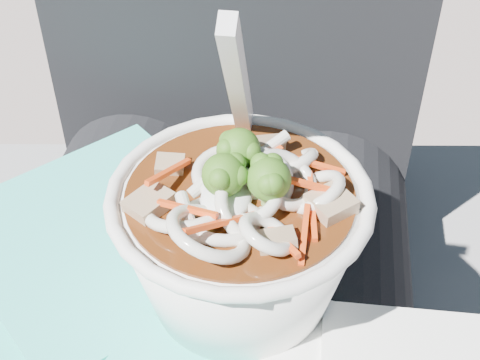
# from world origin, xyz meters

# --- Properties ---
(person_body) EXTENTS (0.34, 0.94, 1.00)m
(person_body) POSITION_xyz_m (0.00, 0.09, 0.55)
(person_body) COLOR black
(person_body) RESTS_ON ground
(plastic_bag) EXTENTS (0.38, 0.43, 0.02)m
(plastic_bag) POSITION_xyz_m (0.01, -0.03, 0.62)
(plastic_bag) COLOR #33D6C5
(plastic_bag) RESTS_ON lap
(udon_bowl) EXTENTS (0.19, 0.19, 0.20)m
(udon_bowl) POSITION_xyz_m (0.04, 0.02, 0.68)
(udon_bowl) COLOR white
(udon_bowl) RESTS_ON plastic_bag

